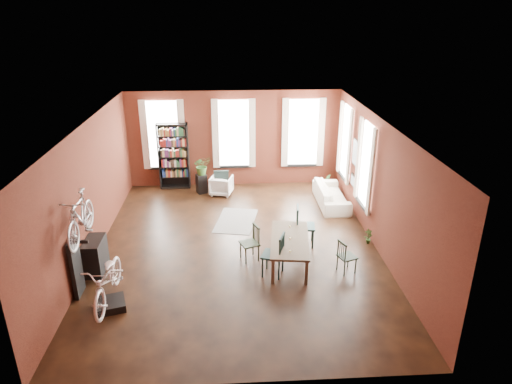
{
  "coord_description": "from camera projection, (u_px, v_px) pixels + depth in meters",
  "views": [
    {
      "loc": [
        -0.14,
        -10.2,
        5.7
      ],
      "look_at": [
        0.5,
        0.6,
        1.27
      ],
      "focal_mm": 32.0,
      "sensor_mm": 36.0,
      "label": 1
    }
  ],
  "objects": [
    {
      "name": "striped_rug",
      "position": [
        236.0,
        221.0,
        13.03
      ],
      "size": [
        1.36,
        1.85,
        0.01
      ],
      "primitive_type": "cube",
      "rotation": [
        0.0,
        0.0,
        -0.2
      ],
      "color": "black",
      "rests_on": "ground"
    },
    {
      "name": "bicycle_hung",
      "position": [
        78.0,
        202.0,
        8.95
      ],
      "size": [
        0.47,
        1.0,
        1.66
      ],
      "primitive_type": "imported",
      "color": "#A5A8AD",
      "rests_on": "bike_wall_rack"
    },
    {
      "name": "plant_on_stand",
      "position": [
        202.0,
        167.0,
        14.72
      ],
      "size": [
        0.71,
        0.75,
        0.47
      ],
      "primitive_type": "imported",
      "rotation": [
        0.0,
        0.0,
        0.33
      ],
      "color": "#325B24",
      "rests_on": "plant_stand"
    },
    {
      "name": "room",
      "position": [
        246.0,
        160.0,
        11.37
      ],
      "size": [
        9.0,
        9.04,
        3.22
      ],
      "color": "black",
      "rests_on": "ground"
    },
    {
      "name": "white_armchair",
      "position": [
        221.0,
        184.0,
        14.75
      ],
      "size": [
        0.8,
        0.77,
        0.68
      ],
      "primitive_type": "imported",
      "rotation": [
        0.0,
        0.0,
        2.88
      ],
      "color": "silver",
      "rests_on": "ground"
    },
    {
      "name": "dining_chair_c",
      "position": [
        347.0,
        256.0,
        10.4
      ],
      "size": [
        0.47,
        0.47,
        0.8
      ],
      "primitive_type": "cube",
      "rotation": [
        0.0,
        0.0,
        1.92
      ],
      "color": "black",
      "rests_on": "ground"
    },
    {
      "name": "plant_small",
      "position": [
        368.0,
        241.0,
        11.78
      ],
      "size": [
        0.32,
        0.44,
        0.14
      ],
      "primitive_type": "imported",
      "rotation": [
        0.0,
        0.0,
        0.3
      ],
      "color": "#2E5723",
      "rests_on": "ground"
    },
    {
      "name": "plant_by_sofa",
      "position": [
        326.0,
        186.0,
        15.18
      ],
      "size": [
        0.43,
        0.62,
        0.25
      ],
      "primitive_type": "imported",
      "rotation": [
        0.0,
        0.0,
        0.22
      ],
      "color": "#2B5C25",
      "rests_on": "ground"
    },
    {
      "name": "dining_table",
      "position": [
        290.0,
        251.0,
        10.77
      ],
      "size": [
        1.1,
        2.01,
        0.65
      ],
      "primitive_type": "cube",
      "rotation": [
        0.0,
        0.0,
        -0.12
      ],
      "color": "brown",
      "rests_on": "ground"
    },
    {
      "name": "bike_trainer",
      "position": [
        111.0,
        304.0,
        9.26
      ],
      "size": [
        0.69,
        0.69,
        0.16
      ],
      "primitive_type": "cube",
      "rotation": [
        0.0,
        0.0,
        0.3
      ],
      "color": "black",
      "rests_on": "ground"
    },
    {
      "name": "console_table",
      "position": [
        95.0,
        256.0,
        10.43
      ],
      "size": [
        0.4,
        0.8,
        0.8
      ],
      "primitive_type": "cube",
      "color": "black",
      "rests_on": "ground"
    },
    {
      "name": "dining_chair_d",
      "position": [
        305.0,
        226.0,
        11.55
      ],
      "size": [
        0.54,
        0.54,
        1.05
      ],
      "primitive_type": "cube",
      "rotation": [
        0.0,
        0.0,
        1.45
      ],
      "color": "#1A3839",
      "rests_on": "ground"
    },
    {
      "name": "dining_chair_a",
      "position": [
        273.0,
        255.0,
        10.26
      ],
      "size": [
        0.6,
        0.6,
        1.02
      ],
      "primitive_type": "cube",
      "rotation": [
        0.0,
        0.0,
        -1.91
      ],
      "color": "#173333",
      "rests_on": "ground"
    },
    {
      "name": "bookshelf",
      "position": [
        174.0,
        156.0,
        15.04
      ],
      "size": [
        1.0,
        0.32,
        2.2
      ],
      "primitive_type": "cube",
      "color": "black",
      "rests_on": "ground"
    },
    {
      "name": "cream_sofa",
      "position": [
        332.0,
        192.0,
        14.0
      ],
      "size": [
        0.61,
        2.08,
        0.81
      ],
      "primitive_type": "imported",
      "rotation": [
        0.0,
        0.0,
        1.57
      ],
      "color": "beige",
      "rests_on": "ground"
    },
    {
      "name": "bicycle_floor",
      "position": [
        105.0,
        261.0,
        8.9
      ],
      "size": [
        0.66,
        0.98,
        1.84
      ],
      "primitive_type": "imported",
      "rotation": [
        0.0,
        0.0,
        -0.02
      ],
      "color": "silver",
      "rests_on": "bike_trainer"
    },
    {
      "name": "plant_stand",
      "position": [
        202.0,
        184.0,
        14.9
      ],
      "size": [
        0.41,
        0.41,
        0.63
      ],
      "primitive_type": "cube",
      "rotation": [
        0.0,
        0.0,
        0.37
      ],
      "color": "black",
      "rests_on": "ground"
    },
    {
      "name": "bike_wall_rack",
      "position": [
        76.0,
        267.0,
        9.5
      ],
      "size": [
        0.16,
        0.6,
        1.3
      ],
      "primitive_type": "cube",
      "color": "black",
      "rests_on": "ground"
    },
    {
      "name": "dining_chair_b",
      "position": [
        249.0,
        243.0,
        10.89
      ],
      "size": [
        0.52,
        0.52,
        0.88
      ],
      "primitive_type": "cube",
      "rotation": [
        0.0,
        0.0,
        -1.21
      ],
      "color": "#202E1B",
      "rests_on": "ground"
    }
  ]
}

